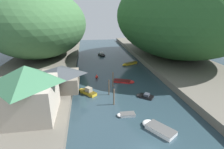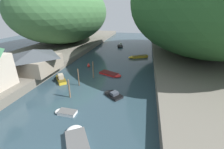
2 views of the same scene
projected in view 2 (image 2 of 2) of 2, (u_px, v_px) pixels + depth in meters
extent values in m
plane|color=#283D47|center=(111.00, 65.00, 39.71)|extent=(130.00, 130.00, 0.00)
cube|color=#666056|center=(38.00, 57.00, 43.96)|extent=(22.00, 120.00, 1.55)
cube|color=#666056|center=(203.00, 69.00, 34.85)|extent=(22.00, 120.00, 1.55)
ellipsoid|color=#3D6B3D|center=(63.00, 12.00, 56.34)|extent=(31.70, 44.38, 22.59)
ellipsoid|color=#285628|center=(206.00, 2.00, 39.54)|extent=(39.77, 55.68, 27.77)
cube|color=gray|center=(36.00, 64.00, 31.41)|extent=(7.98, 8.22, 3.03)
pyramid|color=#3D4247|center=(34.00, 53.00, 30.51)|extent=(8.62, 8.87, 1.56)
cube|color=red|center=(109.00, 73.00, 34.01)|extent=(4.61, 3.42, 0.35)
ellipsoid|color=red|center=(117.00, 76.00, 32.89)|extent=(2.65, 2.53, 0.35)
cube|color=#450A0A|center=(109.00, 73.00, 33.93)|extent=(4.70, 3.49, 0.03)
cube|color=white|center=(78.00, 145.00, 15.64)|extent=(4.13, 4.68, 0.64)
ellipsoid|color=white|center=(75.00, 132.00, 17.44)|extent=(2.87, 2.88, 0.64)
cube|color=#525252|center=(77.00, 143.00, 15.51)|extent=(4.21, 4.78, 0.03)
cube|color=black|center=(120.00, 46.00, 60.13)|extent=(2.68, 3.56, 0.59)
ellipsoid|color=black|center=(120.00, 47.00, 58.67)|extent=(2.17, 2.00, 0.59)
cube|color=black|center=(120.00, 45.00, 60.01)|extent=(2.73, 3.63, 0.03)
cube|color=silver|center=(120.00, 44.00, 59.95)|extent=(1.58, 1.42, 0.81)
cube|color=gold|center=(140.00, 57.00, 46.02)|extent=(4.95, 3.47, 0.66)
ellipsoid|color=gold|center=(132.00, 57.00, 45.39)|extent=(2.74, 2.21, 0.66)
cube|color=#4C3E0E|center=(140.00, 55.00, 45.89)|extent=(5.05, 3.54, 0.03)
cube|color=black|center=(114.00, 96.00, 25.12)|extent=(3.30, 3.11, 0.36)
ellipsoid|color=black|center=(109.00, 92.00, 26.13)|extent=(2.13, 2.18, 0.36)
cube|color=black|center=(114.00, 95.00, 25.05)|extent=(3.36, 3.17, 0.03)
cube|color=#333842|center=(114.00, 93.00, 24.88)|extent=(1.53, 1.57, 0.54)
cube|color=gold|center=(61.00, 80.00, 30.51)|extent=(3.60, 3.85, 0.65)
ellipsoid|color=gold|center=(59.00, 76.00, 32.09)|extent=(2.28, 2.34, 0.65)
cube|color=#4C3E0E|center=(61.00, 78.00, 30.38)|extent=(3.67, 3.92, 0.03)
cube|color=#9E937F|center=(61.00, 76.00, 30.10)|extent=(1.63, 1.67, 0.94)
cube|color=white|center=(67.00, 113.00, 20.86)|extent=(2.49, 1.34, 0.44)
ellipsoid|color=white|center=(59.00, 111.00, 21.13)|extent=(1.25, 1.25, 0.44)
cube|color=#525252|center=(67.00, 111.00, 20.76)|extent=(2.54, 1.36, 0.03)
cylinder|color=brown|center=(69.00, 89.00, 24.36)|extent=(0.26, 0.26, 3.13)
sphere|color=brown|center=(68.00, 80.00, 23.73)|extent=(0.23, 0.23, 0.23)
cylinder|color=brown|center=(78.00, 78.00, 28.30)|extent=(0.21, 0.21, 3.32)
sphere|color=brown|center=(78.00, 69.00, 27.63)|extent=(0.19, 0.19, 0.19)
cylinder|color=brown|center=(93.00, 70.00, 31.60)|extent=(0.27, 0.27, 3.50)
sphere|color=brown|center=(93.00, 62.00, 30.90)|extent=(0.25, 0.25, 0.25)
sphere|color=red|center=(89.00, 66.00, 38.24)|extent=(0.76, 0.76, 0.76)
cone|color=red|center=(88.00, 64.00, 38.02)|extent=(0.38, 0.38, 0.38)
cylinder|color=#282D3D|center=(39.00, 72.00, 29.87)|extent=(0.13, 0.13, 0.85)
cylinder|color=#282D3D|center=(40.00, 72.00, 30.03)|extent=(0.13, 0.13, 0.85)
cube|color=#2D2D33|center=(39.00, 69.00, 29.66)|extent=(0.30, 0.42, 0.62)
sphere|color=beige|center=(39.00, 67.00, 29.50)|extent=(0.22, 0.22, 0.22)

